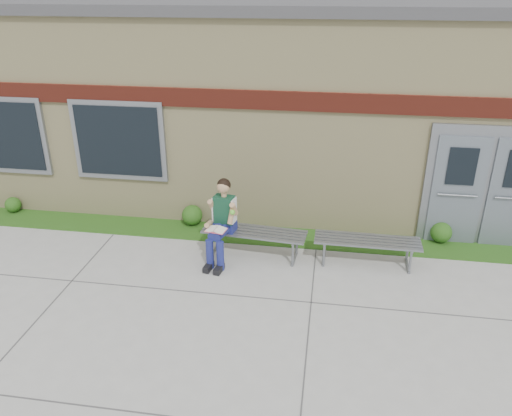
# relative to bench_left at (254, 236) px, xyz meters

# --- Properties ---
(ground) EXTENTS (80.00, 80.00, 0.00)m
(ground) POSITION_rel_bench_left_xyz_m (0.11, -1.85, -0.38)
(ground) COLOR #9E9E99
(ground) RESTS_ON ground
(grass_strip) EXTENTS (16.00, 0.80, 0.02)m
(grass_strip) POSITION_rel_bench_left_xyz_m (0.11, 0.75, -0.37)
(grass_strip) COLOR #245216
(grass_strip) RESTS_ON ground
(school_building) EXTENTS (16.20, 6.22, 4.20)m
(school_building) POSITION_rel_bench_left_xyz_m (0.11, 4.14, 1.73)
(school_building) COLOR beige
(school_building) RESTS_ON ground
(bench_left) EXTENTS (1.91, 0.69, 0.49)m
(bench_left) POSITION_rel_bench_left_xyz_m (0.00, 0.00, 0.00)
(bench_left) COLOR slate
(bench_left) RESTS_ON ground
(bench_right) EXTENTS (1.84, 0.53, 0.48)m
(bench_right) POSITION_rel_bench_left_xyz_m (2.00, -0.00, -0.01)
(bench_right) COLOR slate
(bench_right) RESTS_ON ground
(girl) EXTENTS (0.55, 0.94, 1.49)m
(girl) POSITION_rel_bench_left_xyz_m (-0.54, -0.22, 0.39)
(girl) COLOR navy
(girl) RESTS_ON ground
(shrub_west) EXTENTS (0.33, 0.33, 0.33)m
(shrub_west) POSITION_rel_bench_left_xyz_m (-5.43, 1.00, -0.19)
(shrub_west) COLOR #245216
(shrub_west) RESTS_ON grass_strip
(shrub_mid) EXTENTS (0.41, 0.41, 0.41)m
(shrub_mid) POSITION_rel_bench_left_xyz_m (-1.44, 1.00, -0.15)
(shrub_mid) COLOR #245216
(shrub_mid) RESTS_ON grass_strip
(shrub_east) EXTENTS (0.40, 0.40, 0.40)m
(shrub_east) POSITION_rel_bench_left_xyz_m (3.45, 1.00, -0.16)
(shrub_east) COLOR #245216
(shrub_east) RESTS_ON grass_strip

